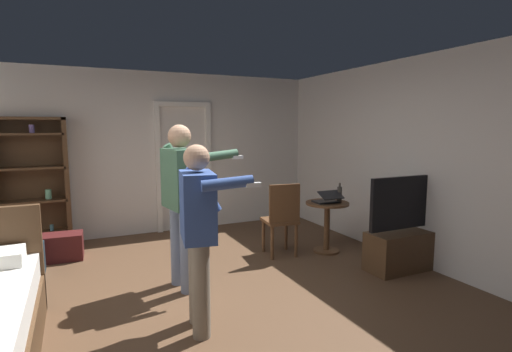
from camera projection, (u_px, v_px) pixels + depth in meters
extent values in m
plane|color=brown|center=(197.00, 308.00, 3.74)|extent=(6.38, 6.38, 0.00)
cube|color=silver|center=(142.00, 154.00, 6.22)|extent=(5.98, 0.12, 2.60)
cube|color=silver|center=(424.00, 162.00, 4.81)|extent=(0.12, 6.04, 2.60)
cube|color=white|center=(158.00, 170.00, 6.28)|extent=(0.08, 0.08, 2.05)
cube|color=white|center=(208.00, 168.00, 6.64)|extent=(0.08, 0.08, 2.05)
cube|color=white|center=(183.00, 104.00, 6.33)|extent=(0.93, 0.08, 0.08)
cube|color=#4C331E|center=(67.00, 183.00, 5.57)|extent=(0.06, 0.32, 1.86)
cube|color=#4C331E|center=(25.00, 118.00, 5.26)|extent=(1.00, 0.32, 0.04)
cube|color=#4C331E|center=(31.00, 183.00, 5.51)|extent=(1.00, 0.02, 1.86)
cube|color=#4C331E|center=(34.00, 234.00, 5.46)|extent=(0.94, 0.32, 0.03)
cylinder|color=#416F7B|center=(52.00, 228.00, 5.55)|extent=(0.05, 0.05, 0.09)
cube|color=#4C331E|center=(31.00, 201.00, 5.40)|extent=(0.94, 0.32, 0.03)
cylinder|color=#6CAD87|center=(48.00, 194.00, 5.49)|extent=(0.08, 0.08, 0.13)
cube|color=#4C331E|center=(29.00, 168.00, 5.35)|extent=(0.94, 0.32, 0.03)
cube|color=#4C331E|center=(26.00, 134.00, 5.29)|extent=(0.94, 0.32, 0.03)
cylinder|color=#886EB7|center=(32.00, 129.00, 5.31)|extent=(0.07, 0.07, 0.11)
cube|color=#4C331E|center=(403.00, 250.00, 4.72)|extent=(0.92, 0.40, 0.47)
cube|color=black|center=(407.00, 202.00, 4.62)|extent=(1.08, 0.05, 0.63)
cube|color=teal|center=(405.00, 202.00, 4.65)|extent=(1.02, 0.01, 0.57)
cylinder|color=brown|center=(327.00, 228.00, 5.36)|extent=(0.08, 0.08, 0.67)
cylinder|color=brown|center=(326.00, 251.00, 5.40)|extent=(0.36, 0.36, 0.03)
cylinder|color=brown|center=(327.00, 203.00, 5.32)|extent=(0.59, 0.59, 0.03)
cube|color=black|center=(326.00, 202.00, 5.30)|extent=(0.33, 0.23, 0.02)
cube|color=black|center=(331.00, 195.00, 5.18)|extent=(0.33, 0.20, 0.09)
cube|color=navy|center=(331.00, 195.00, 5.18)|extent=(0.29, 0.16, 0.07)
cylinder|color=#3D3631|center=(340.00, 195.00, 5.29)|extent=(0.06, 0.06, 0.21)
cylinder|color=#3D3631|center=(340.00, 185.00, 5.27)|extent=(0.03, 0.03, 0.05)
cylinder|color=brown|center=(286.00, 234.00, 5.48)|extent=(0.04, 0.04, 0.45)
cylinder|color=brown|center=(263.00, 236.00, 5.37)|extent=(0.04, 0.04, 0.45)
cylinder|color=brown|center=(296.00, 241.00, 5.16)|extent=(0.04, 0.04, 0.45)
cylinder|color=brown|center=(272.00, 243.00, 5.05)|extent=(0.04, 0.04, 0.45)
cube|color=brown|center=(280.00, 221.00, 5.23)|extent=(0.47, 0.47, 0.04)
cube|color=brown|center=(285.00, 203.00, 5.04)|extent=(0.42, 0.09, 0.50)
cylinder|color=gray|center=(197.00, 279.00, 3.42)|extent=(0.15, 0.15, 0.80)
cylinder|color=gray|center=(201.00, 291.00, 3.17)|extent=(0.15, 0.15, 0.80)
cube|color=#334C8C|center=(197.00, 206.00, 3.21)|extent=(0.34, 0.50, 0.56)
sphere|color=tan|center=(197.00, 158.00, 3.16)|extent=(0.22, 0.22, 0.22)
cylinder|color=#334C8C|center=(204.00, 189.00, 3.47)|extent=(0.33, 0.14, 0.46)
cylinder|color=#334C8C|center=(227.00, 183.00, 2.99)|extent=(0.42, 0.16, 0.12)
cube|color=white|center=(253.00, 185.00, 3.02)|extent=(0.12, 0.06, 0.04)
cylinder|color=slate|center=(177.00, 245.00, 4.25)|extent=(0.15, 0.15, 0.88)
cylinder|color=slate|center=(187.00, 252.00, 4.03)|extent=(0.15, 0.15, 0.88)
cube|color=#3F664C|center=(180.00, 179.00, 4.05)|extent=(0.33, 0.51, 0.62)
sphere|color=tan|center=(179.00, 136.00, 3.99)|extent=(0.24, 0.24, 0.24)
cylinder|color=#3F664C|center=(179.00, 165.00, 4.30)|extent=(0.35, 0.14, 0.50)
cylinder|color=#3F664C|center=(214.00, 156.00, 3.95)|extent=(0.54, 0.17, 0.13)
cube|color=white|center=(238.00, 157.00, 4.07)|extent=(0.12, 0.05, 0.04)
cube|color=#4C1919|center=(61.00, 247.00, 5.06)|extent=(0.54, 0.37, 0.34)
cube|color=#1E2D38|center=(18.00, 263.00, 4.44)|extent=(0.53, 0.40, 0.37)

